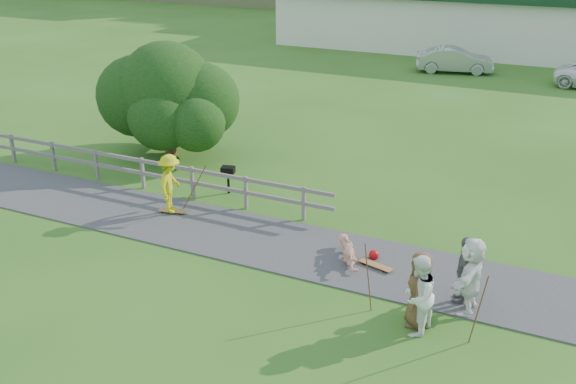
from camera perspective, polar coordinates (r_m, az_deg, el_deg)
name	(u,v)px	position (r m, az deg, el deg)	size (l,w,h in m)	color
ground	(190,253)	(18.01, -8.75, -5.40)	(260.00, 260.00, 0.00)	#2D5D1A
path	(217,231)	(19.12, -6.29, -3.43)	(34.00, 3.00, 0.04)	#353538
fence	(128,166)	(22.69, -14.07, 2.28)	(15.05, 0.10, 1.10)	#645E58
strip_mall	(515,13)	(48.59, 19.52, 14.78)	(32.50, 10.75, 5.10)	silver
skater_rider	(170,187)	(20.06, -10.41, 0.48)	(1.20, 0.69, 1.86)	#C5C612
skater_fallen	(349,251)	(17.38, 5.42, -5.21)	(1.65, 0.40, 0.60)	tan
spectator_a	(418,296)	(14.43, 11.50, -9.01)	(0.92, 0.72, 1.89)	white
spectator_b	(465,270)	(15.81, 15.42, -6.71)	(1.02, 0.42, 1.74)	slate
spectator_c	(420,290)	(14.71, 11.62, -8.52)	(0.89, 0.58, 1.82)	brown
spectator_d	(471,276)	(15.43, 15.94, -7.18)	(1.78, 0.57, 1.92)	white
car_silver	(455,60)	(40.51, 14.59, 11.27)	(1.58, 4.52, 1.49)	#A1A3A8
tree	(168,113)	(25.26, -10.61, 6.91)	(6.00, 6.00, 3.29)	black
bbq	(228,180)	(21.54, -5.32, 1.07)	(0.44, 0.33, 0.95)	black
longboard_rider	(172,212)	(20.41, -10.23, -1.80)	(0.86, 0.21, 0.10)	brown
longboard_fallen	(376,267)	(17.20, 7.80, -6.59)	(0.96, 0.23, 0.11)	brown
helmet	(374,255)	(17.59, 7.64, -5.55)	(0.28, 0.28, 0.28)	#B50B0F
pole_rider	(194,184)	(20.03, -8.36, 0.71)	(0.03, 0.03, 1.94)	brown
pole_spec_left	(368,277)	(15.08, 7.14, -7.54)	(0.03, 0.03, 1.74)	brown
pole_spec_right	(478,310)	(14.39, 16.56, -10.01)	(0.03, 0.03, 1.75)	brown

